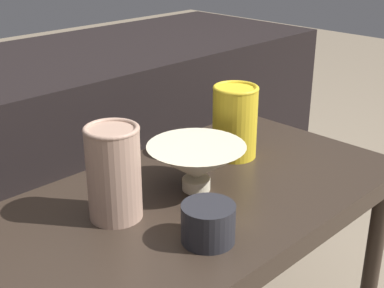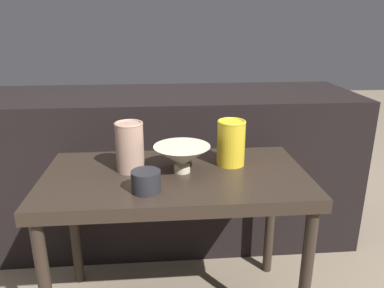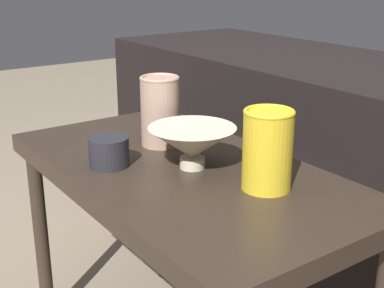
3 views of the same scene
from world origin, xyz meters
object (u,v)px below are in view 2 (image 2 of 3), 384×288
Objects in this scene: bowl at (182,156)px; vase_colorful_right at (231,142)px; cup at (146,181)px; vase_textured_left at (130,146)px.

vase_colorful_right is at bearing 17.25° from bowl.
bowl is at bearing -162.75° from vase_colorful_right.
vase_colorful_right is 0.33m from cup.
bowl is 1.18× the size of vase_colorful_right.
vase_colorful_right is (0.16, 0.05, 0.02)m from bowl.
bowl is 0.17m from vase_textured_left.
cup is (-0.27, -0.18, -0.05)m from vase_colorful_right.
bowl is at bearing -9.18° from vase_textured_left.
bowl is 2.14× the size of cup.
vase_textured_left is at bearing -175.67° from vase_colorful_right.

